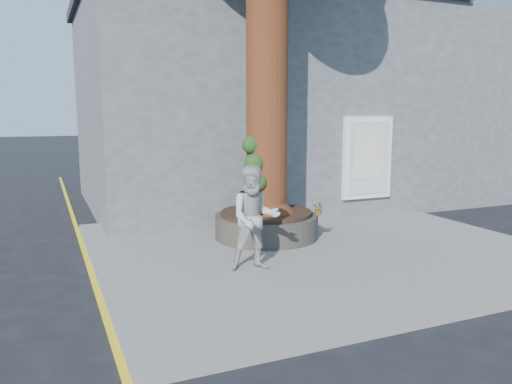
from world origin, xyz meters
name	(u,v)px	position (x,y,z in m)	size (l,w,h in m)	color
ground	(272,272)	(0.00, 0.00, 0.00)	(120.00, 120.00, 0.00)	black
pavement	(316,247)	(1.50, 1.00, 0.06)	(9.00, 8.00, 0.12)	slate
yellow_line	(93,277)	(-3.05, 1.00, 0.00)	(0.10, 30.00, 0.01)	yellow
stone_shop	(248,105)	(2.50, 7.20, 3.16)	(10.30, 8.30, 6.30)	#525658
neighbour_shop	(439,110)	(10.50, 7.20, 3.00)	(6.00, 8.00, 6.00)	#525658
planter	(266,225)	(0.80, 2.00, 0.41)	(2.30, 2.30, 0.60)	black
man	(228,193)	(0.43, 3.45, 0.94)	(0.60, 0.39, 1.64)	#141D37
woman	(255,218)	(-0.36, -0.04, 1.06)	(0.91, 0.71, 1.87)	#AEAAA6
shopping_bag	(241,220)	(0.69, 3.30, 0.26)	(0.20, 0.12, 0.28)	white
plant_a	(261,208)	(0.45, 1.51, 0.90)	(0.19, 0.13, 0.35)	gray
plant_b	(284,195)	(1.65, 2.85, 0.90)	(0.19, 0.19, 0.35)	gray
plant_c	(283,203)	(1.13, 1.84, 0.90)	(0.20, 0.20, 0.36)	gray
plant_d	(319,208)	(1.65, 1.15, 0.87)	(0.26, 0.23, 0.29)	gray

